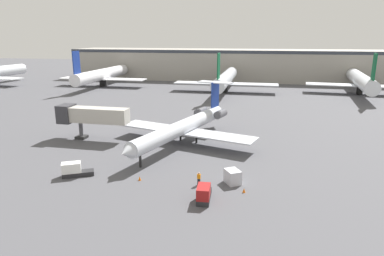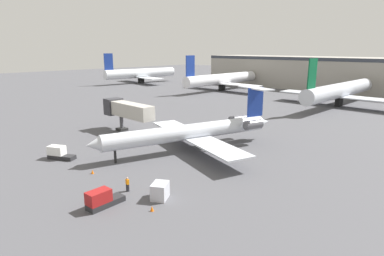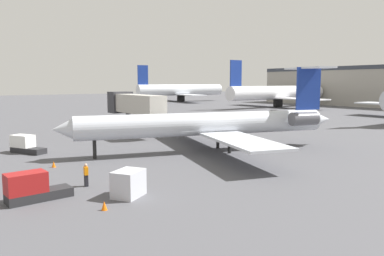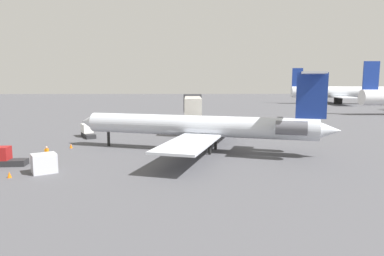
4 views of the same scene
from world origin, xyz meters
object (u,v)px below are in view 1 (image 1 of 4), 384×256
object	(u,v)px
traffic_cone_near	(244,190)
parked_airliner_centre	(226,79)
jet_bridge	(88,115)
ground_crew_marshaller	(199,179)
regional_jet	(186,125)
baggage_tug_trailing	(204,194)
parked_airliner_east_mid	(361,81)
cargo_container_uld	(233,177)
parked_airliner_west_mid	(102,75)
baggage_tug_lead	(74,170)
traffic_cone_mid	(140,178)

from	to	relation	value
traffic_cone_near	parked_airliner_centre	distance (m)	75.35
jet_bridge	ground_crew_marshaller	distance (m)	27.76
jet_bridge	traffic_cone_near	world-z (taller)	jet_bridge
regional_jet	baggage_tug_trailing	world-z (taller)	regional_jet
traffic_cone_near	parked_airliner_east_mid	xyz separation A→B (m)	(31.23, 78.53, 4.12)
regional_jet	cargo_container_uld	world-z (taller)	regional_jet
parked_airliner_west_mid	parked_airliner_centre	bearing A→B (deg)	-4.73
parked_airliner_east_mid	jet_bridge	bearing A→B (deg)	-133.83
ground_crew_marshaller	cargo_container_uld	bearing A→B (deg)	19.15
ground_crew_marshaller	cargo_container_uld	distance (m)	4.27
ground_crew_marshaller	parked_airliner_west_mid	xyz separation A→B (m)	(-50.48, 77.24, 3.43)
baggage_tug_lead	baggage_tug_trailing	xyz separation A→B (m)	(17.90, -3.39, 0.00)
jet_bridge	cargo_container_uld	distance (m)	30.49
traffic_cone_mid	parked_airliner_west_mid	world-z (taller)	parked_airliner_west_mid
parked_airliner_centre	parked_airliner_east_mid	distance (m)	42.18
regional_jet	baggage_tug_lead	bearing A→B (deg)	-122.81
baggage_tug_trailing	traffic_cone_mid	bearing A→B (deg)	156.89
regional_jet	traffic_cone_near	xyz separation A→B (m)	(11.07, -17.60, -2.84)
regional_jet	traffic_cone_mid	bearing A→B (deg)	-97.60
baggage_tug_trailing	parked_airliner_east_mid	distance (m)	89.04
ground_crew_marshaller	baggage_tug_trailing	bearing A→B (deg)	-71.63
traffic_cone_mid	parked_airliner_west_mid	distance (m)	88.53
parked_airliner_centre	parked_airliner_east_mid	size ratio (longest dim) A/B	1.03
baggage_tug_lead	parked_airliner_west_mid	world-z (taller)	parked_airliner_west_mid
jet_bridge	baggage_tug_trailing	xyz separation A→B (m)	(24.17, -19.39, -3.53)
ground_crew_marshaller	parked_airliner_east_mid	distance (m)	85.94
baggage_tug_lead	parked_airliner_centre	size ratio (longest dim) A/B	0.10
parked_airliner_east_mid	baggage_tug_trailing	bearing A→B (deg)	-113.53
traffic_cone_near	parked_airliner_centre	world-z (taller)	parked_airliner_centre
baggage_tug_trailing	parked_airliner_west_mid	world-z (taller)	parked_airliner_west_mid
regional_jet	parked_airliner_west_mid	world-z (taller)	parked_airliner_west_mid
baggage_tug_lead	baggage_tug_trailing	size ratio (longest dim) A/B	1.02
jet_bridge	ground_crew_marshaller	world-z (taller)	jet_bridge
regional_jet	traffic_cone_mid	distance (m)	17.17
baggage_tug_trailing	traffic_cone_near	world-z (taller)	baggage_tug_trailing
ground_crew_marshaller	regional_jet	bearing A→B (deg)	108.15
ground_crew_marshaller	parked_airliner_centre	xyz separation A→B (m)	(-5.13, 73.49, 3.47)
baggage_tug_trailing	traffic_cone_near	size ratio (longest dim) A/B	7.44
parked_airliner_west_mid	parked_airliner_centre	distance (m)	45.50
traffic_cone_near	traffic_cone_mid	world-z (taller)	same
regional_jet	traffic_cone_near	world-z (taller)	regional_jet
jet_bridge	ground_crew_marshaller	bearing A→B (deg)	-33.97
jet_bridge	traffic_cone_mid	distance (m)	22.09
jet_bridge	parked_airliner_west_mid	bearing A→B (deg)	114.07
baggage_tug_trailing	cargo_container_uld	xyz separation A→B (m)	(2.70, 5.41, 0.05)
traffic_cone_mid	baggage_tug_lead	bearing A→B (deg)	-177.03
parked_airliner_centre	baggage_tug_lead	bearing A→B (deg)	-98.78
regional_jet	traffic_cone_near	size ratio (longest dim) A/B	56.46
jet_bridge	parked_airliner_centre	distance (m)	60.75
parked_airliner_west_mid	jet_bridge	bearing A→B (deg)	-65.93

